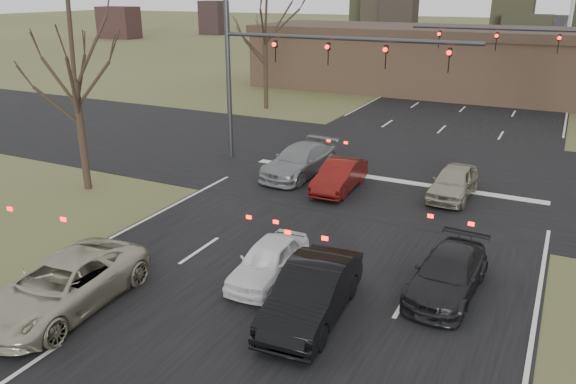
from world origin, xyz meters
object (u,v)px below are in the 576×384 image
at_px(car_white_sedan, 269,261).
at_px(car_silver_ahead, 453,182).
at_px(mast_arm_far, 564,54).
at_px(car_grey_ahead, 300,161).
at_px(car_red_ahead, 339,176).
at_px(mast_arm_near, 287,61).
at_px(car_black_hatch, 312,293).
at_px(building, 508,63).
at_px(car_silver_suv, 63,285).
at_px(car_charcoal_sedan, 448,274).

relative_size(car_white_sedan, car_silver_ahead, 0.93).
height_order(mast_arm_far, car_grey_ahead, mast_arm_far).
height_order(car_red_ahead, car_silver_ahead, car_silver_ahead).
distance_m(mast_arm_near, car_black_hatch, 14.41).
xyz_separation_m(mast_arm_near, car_grey_ahead, (1.23, -1.16, -4.36)).
bearing_deg(car_grey_ahead, building, 82.22).
bearing_deg(car_white_sedan, car_red_ahead, 94.73).
relative_size(car_silver_suv, car_grey_ahead, 1.05).
distance_m(mast_arm_far, car_silver_ahead, 12.20).
bearing_deg(car_charcoal_sedan, building, 97.54).
relative_size(car_silver_suv, car_charcoal_sedan, 1.23).
bearing_deg(mast_arm_far, car_charcoal_sedan, -95.22).
height_order(building, car_silver_suv, building).
xyz_separation_m(mast_arm_far, car_charcoal_sedan, (-1.74, -19.08, -4.42)).
height_order(car_black_hatch, car_red_ahead, car_black_hatch).
bearing_deg(car_silver_suv, mast_arm_near, 88.47).
distance_m(car_white_sedan, car_black_hatch, 2.41).
bearing_deg(car_silver_ahead, car_silver_suv, -117.38).
bearing_deg(mast_arm_far, car_silver_suv, -113.87).
relative_size(mast_arm_near, car_black_hatch, 2.70).
relative_size(car_charcoal_sedan, car_red_ahead, 1.06).
relative_size(mast_arm_far, car_silver_suv, 2.17).
bearing_deg(mast_arm_near, car_charcoal_sedan, -43.20).
height_order(car_charcoal_sedan, car_silver_ahead, car_silver_ahead).
bearing_deg(car_charcoal_sedan, car_white_sedan, -158.93).
height_order(car_black_hatch, car_silver_ahead, car_black_hatch).
distance_m(car_grey_ahead, car_red_ahead, 2.66).
height_order(building, car_black_hatch, building).
bearing_deg(building, car_grey_ahead, -102.92).
xyz_separation_m(mast_arm_near, car_charcoal_sedan, (9.67, -9.08, -4.47)).
relative_size(building, car_silver_ahead, 10.92).
relative_size(mast_arm_near, car_grey_ahead, 2.48).
relative_size(mast_arm_near, car_silver_suv, 2.37).
bearing_deg(building, car_charcoal_sedan, -85.90).
bearing_deg(car_red_ahead, mast_arm_far, 55.92).
distance_m(mast_arm_near, car_charcoal_sedan, 14.00).
bearing_deg(mast_arm_near, building, 73.87).
relative_size(mast_arm_far, car_white_sedan, 3.08).
height_order(car_silver_suv, car_black_hatch, car_black_hatch).
distance_m(car_charcoal_sedan, car_silver_ahead, 8.26).
xyz_separation_m(mast_arm_far, car_silver_suv, (-10.88, -24.58, -4.31)).
xyz_separation_m(car_white_sedan, car_red_ahead, (-1.08, 8.39, 0.03)).
bearing_deg(mast_arm_far, building, 105.58).
height_order(mast_arm_far, car_charcoal_sedan, mast_arm_far).
relative_size(mast_arm_far, car_grey_ahead, 2.28).
xyz_separation_m(car_charcoal_sedan, car_silver_ahead, (-1.44, 8.14, 0.06)).
xyz_separation_m(car_red_ahead, car_silver_ahead, (4.58, 1.32, 0.02)).
bearing_deg(car_red_ahead, car_charcoal_sedan, -50.31).
relative_size(mast_arm_far, car_red_ahead, 2.84).
bearing_deg(car_red_ahead, car_silver_suv, -105.94).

